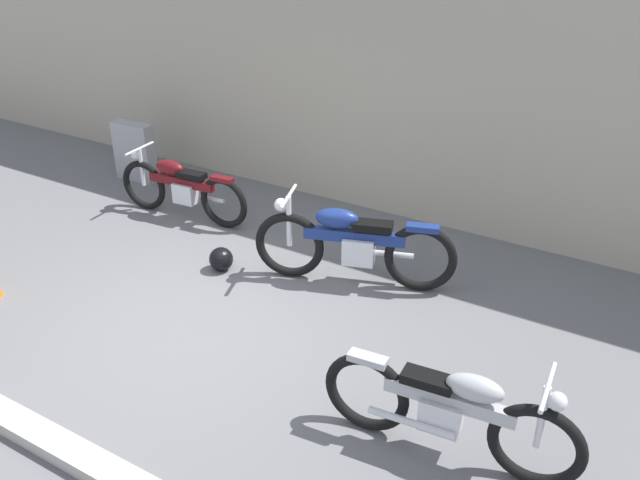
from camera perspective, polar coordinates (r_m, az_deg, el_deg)
name	(u,v)px	position (r m, az deg, el deg)	size (l,w,h in m)	color
ground_plane	(195,328)	(6.94, -10.38, -7.22)	(40.00, 40.00, 0.00)	slate
building_wall	(367,72)	(8.93, 3.92, 13.77)	(18.00, 0.30, 3.59)	#B2A893
curb_strip	(42,437)	(5.99, -22.20, -14.94)	(18.00, 0.24, 0.12)	#B7B2A8
stone_marker	(135,152)	(10.44, -15.20, 7.11)	(0.64, 0.20, 0.86)	#9E9EA3
helmet	(221,259)	(7.82, -8.25, -1.59)	(0.27, 0.27, 0.27)	black
motorcycle_blue	(352,244)	(7.34, 2.71, -0.34)	(2.12, 0.93, 0.99)	black
motorcycle_maroon	(181,188)	(9.04, -11.50, 4.29)	(1.95, 0.54, 0.87)	black
motorcycle_silver	(450,410)	(5.32, 10.81, -13.78)	(2.02, 0.56, 0.90)	black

